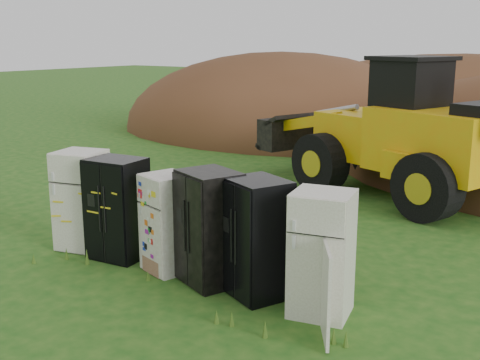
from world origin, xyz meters
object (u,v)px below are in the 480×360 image
Objects in this scene: fridge_black_right at (257,238)px; fridge_leftmost at (82,200)px; fridge_black_side at (118,209)px; fridge_dark_mid at (210,228)px; wheel_loader at (380,125)px; fridge_open_door at (322,254)px; fridge_sticker at (168,223)px.

fridge_leftmost is at bearing -155.39° from fridge_black_right.
fridge_leftmost is 1.02× the size of fridge_black_side.
fridge_dark_mid is 0.26× the size of wheel_loader.
fridge_sticker is at bearing 166.74° from fridge_open_door.
fridge_dark_mid is at bearing 14.95° from fridge_sticker.
fridge_leftmost is 1.01× the size of fridge_black_right.
fridge_sticker is at bearing -77.87° from wheel_loader.
fridge_leftmost is 0.26× the size of wheel_loader.
fridge_leftmost is 7.73m from wheel_loader.
fridge_black_right is (2.93, 0.03, 0.01)m from fridge_black_side.
fridge_black_right is 1.01× the size of fridge_open_door.
fridge_dark_mid is 1.01× the size of fridge_black_right.
fridge_sticker is 0.23× the size of wheel_loader.
fridge_open_door is at bearing -55.16° from wheel_loader.
fridge_leftmost reaches higher than fridge_open_door.
fridge_dark_mid is (2.05, 0.01, 0.01)m from fridge_black_side.
fridge_black_side is 4.03m from fridge_open_door.
fridge_open_door is (1.10, -0.04, -0.01)m from fridge_black_right.
wheel_loader is at bearing 121.75° from fridge_black_right.
fridge_black_side is at bearing -15.06° from fridge_leftmost.
fridge_open_door is 7.45m from wheel_loader.
fridge_black_side is 0.99× the size of fridge_black_right.
fridge_black_side is 1.00× the size of fridge_open_door.
fridge_leftmost is 4.96m from fridge_open_door.
fridge_leftmost reaches higher than fridge_black_side.
wheel_loader is at bearing 52.69° from fridge_leftmost.
fridge_open_door is at bearing -6.30° from fridge_black_side.
fridge_black_right is at bearing -14.57° from fridge_leftmost.
fridge_sticker is at bearing -155.98° from fridge_black_right.
fridge_black_right is (3.86, 0.03, -0.01)m from fridge_leftmost.
fridge_dark_mid is (0.89, -0.03, 0.08)m from fridge_sticker.
wheel_loader is at bearing 93.55° from fridge_open_door.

